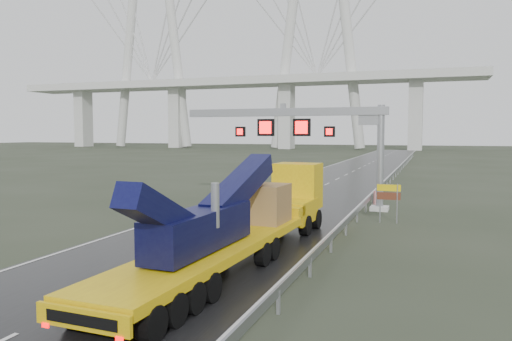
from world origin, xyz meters
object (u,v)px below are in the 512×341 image
at_px(exit_sign_pair, 389,196).
at_px(striped_barrier, 378,199).
at_px(heavy_haul_truck, 253,215).
at_px(sign_gantry, 312,129).

height_order(exit_sign_pair, striped_barrier, exit_sign_pair).
relative_size(heavy_haul_truck, exit_sign_pair, 8.02).
distance_m(heavy_haul_truck, striped_barrier, 16.68).
distance_m(sign_gantry, striped_barrier, 7.06).
distance_m(exit_sign_pair, striped_barrier, 6.82).
bearing_deg(exit_sign_pair, striped_barrier, 99.28).
bearing_deg(exit_sign_pair, heavy_haul_truck, -119.30).
bearing_deg(heavy_haul_truck, exit_sign_pair, 64.67).
bearing_deg(sign_gantry, heavy_haul_truck, -87.06).
relative_size(sign_gantry, striped_barrier, 13.49).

